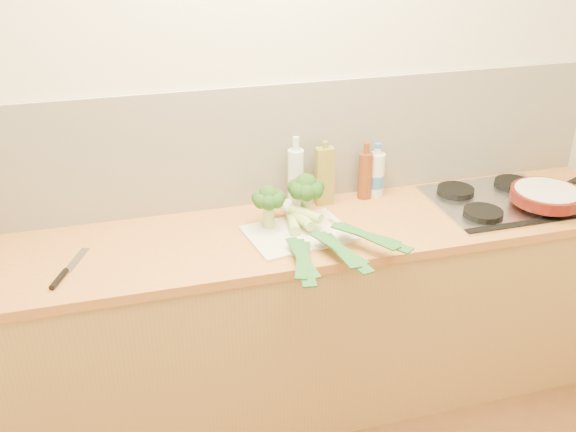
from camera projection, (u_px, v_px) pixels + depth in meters
name	position (u px, v px, depth m)	size (l,w,h in m)	color
room_shell	(263.00, 146.00, 2.79)	(3.50, 3.50, 3.50)	beige
counter	(281.00, 320.00, 2.87)	(3.20, 0.62, 0.90)	#AA8446
gas_hob	(499.00, 200.00, 2.89)	(0.58, 0.50, 0.04)	silver
chopping_board	(298.00, 233.00, 2.63)	(0.41, 0.30, 0.01)	beige
broccoli_left	(269.00, 199.00, 2.61)	(0.14, 0.14, 0.19)	#9EB569
broccoli_right	(306.00, 189.00, 2.67)	(0.16, 0.16, 0.21)	#9EB569
leek_front	(295.00, 231.00, 2.59)	(0.17, 0.68, 0.04)	white
leek_mid	(313.00, 228.00, 2.58)	(0.20, 0.64, 0.04)	white
leek_back	(320.00, 219.00, 2.61)	(0.44, 0.59, 0.04)	white
chefs_knife	(64.00, 274.00, 2.35)	(0.14, 0.29, 0.02)	silver
skillet	(547.00, 195.00, 2.82)	(0.43, 0.31, 0.05)	#54140E
oil_tin	(324.00, 176.00, 2.84)	(0.08, 0.05, 0.30)	olive
glass_bottle	(296.00, 178.00, 2.81)	(0.07, 0.07, 0.33)	silver
amber_bottle	(365.00, 175.00, 2.90)	(0.06, 0.06, 0.27)	#662F13
water_bottle	(376.00, 175.00, 2.94)	(0.08, 0.08, 0.23)	silver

